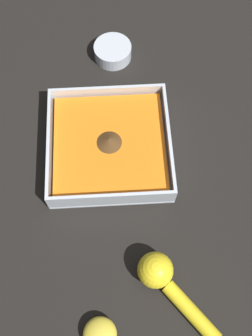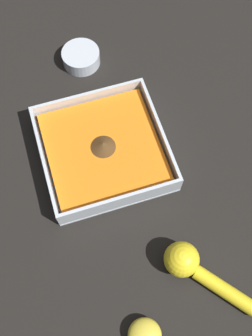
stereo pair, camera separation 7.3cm
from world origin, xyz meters
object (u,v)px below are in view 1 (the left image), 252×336
object	(u,v)px
spice_bowl	(113,52)
lemon_half	(100,334)
lemon_squeezer	(164,280)
square_dish	(110,146)

from	to	relation	value
spice_bowl	lemon_half	distance (m)	0.57
spice_bowl	lemon_half	bearing A→B (deg)	175.56
lemon_squeezer	lemon_half	size ratio (longest dim) A/B	2.73
spice_bowl	lemon_squeezer	distance (m)	0.50
spice_bowl	lemon_squeezer	xyz separation A→B (m)	(-0.49, -0.07, 0.01)
lemon_squeezer	spice_bowl	bearing A→B (deg)	-31.28
lemon_half	lemon_squeezer	bearing A→B (deg)	-54.80
square_dish	lemon_half	world-z (taller)	square_dish
square_dish	spice_bowl	size ratio (longest dim) A/B	2.85
square_dish	lemon_squeezer	bearing A→B (deg)	-162.65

